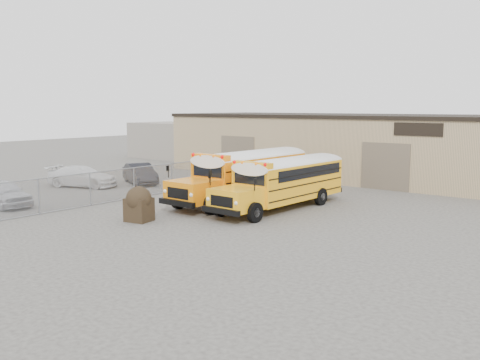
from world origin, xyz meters
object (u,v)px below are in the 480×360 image
Objects in this scene: school_bus_left at (303,163)px; car_white at (83,176)px; tarp_bundle at (139,203)px; car_silver at (3,193)px; school_bus_right at (338,169)px; car_dark at (140,174)px.

car_white is (-11.77, -8.49, -0.97)m from school_bus_left.
car_silver is at bearing -166.60° from tarp_bundle.
school_bus_right is 18.88m from car_silver.
car_white is at bearing -152.33° from school_bus_right.
car_white is 3.82m from car_dark.
car_silver is (-12.07, -14.50, -0.83)m from school_bus_right.
school_bus_right reaches higher than car_white.
car_dark is (-9.88, -5.18, -0.96)m from school_bus_left.
school_bus_left is at bearing -26.76° from car_silver.
car_white is 1.11× the size of car_dark.
tarp_bundle is 12.29m from car_dark.
school_bus_left is at bearing 87.34° from tarp_bundle.
school_bus_left is 2.08× the size of car_white.
tarp_bundle is 0.39× the size of car_dark.
tarp_bundle is 0.39× the size of car_silver.
car_silver is 10.13m from car_dark.
tarp_bundle is 8.76m from car_silver.
school_bus_left is at bearing -36.43° from car_dark.
car_white is (-11.15, 4.76, -0.15)m from tarp_bundle.
car_dark is at bearing 138.91° from tarp_bundle.
car_white is (-14.70, -7.71, -0.86)m from school_bus_right.
car_silver reaches higher than car_dark.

